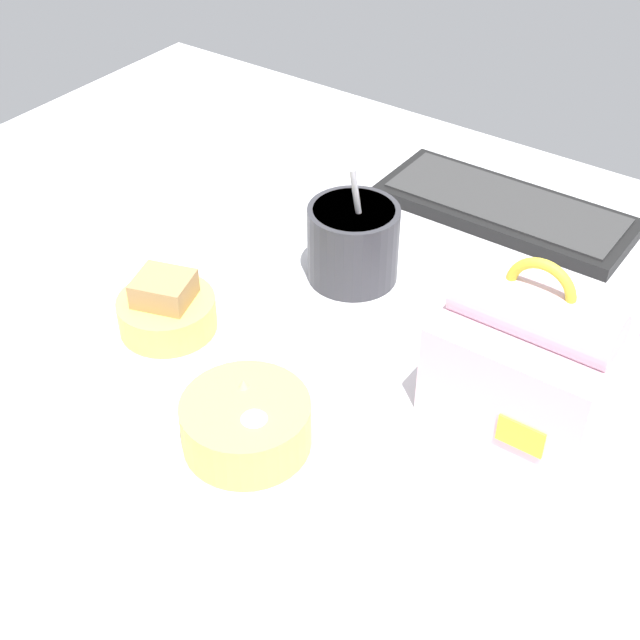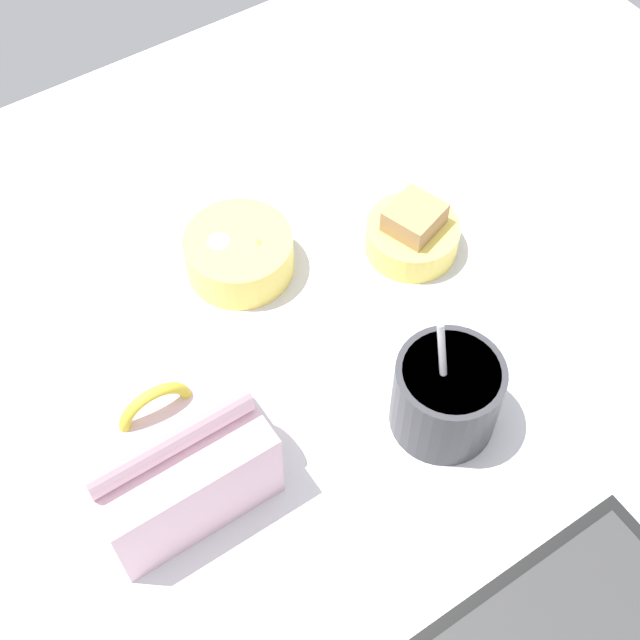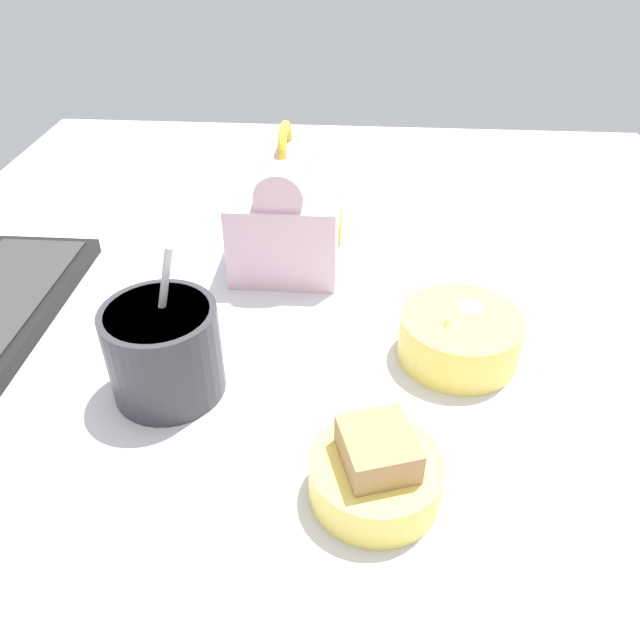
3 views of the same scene
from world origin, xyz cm
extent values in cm
cube|color=silver|center=(0.00, 0.00, 1.00)|extent=(140.00, 110.00, 2.00)
cube|color=beige|center=(21.07, 4.84, 7.04)|extent=(16.43, 12.64, 10.07)
cylinder|color=beige|center=(21.07, 4.84, 13.60)|extent=(15.61, 5.54, 5.54)
cube|color=yellow|center=(23.94, -1.58, 4.77)|extent=(4.60, 0.30, 3.02)
torus|color=yellow|center=(21.07, 4.84, 16.09)|extent=(6.75, 1.00, 6.75)
cylinder|color=#333338|center=(-4.44, 13.44, 6.59)|extent=(10.57, 10.57, 9.18)
cylinder|color=gold|center=(-4.44, 13.44, 10.88)|extent=(9.30, 9.30, 0.60)
cylinder|color=silver|center=(-3.65, 12.91, 12.17)|extent=(0.70, 3.23, 10.41)
cylinder|color=#EFD65B|center=(-15.46, -6.20, 3.91)|extent=(10.64, 10.64, 3.82)
cube|color=#A87F51|center=(-15.46, -6.20, 6.02)|extent=(7.21, 6.87, 5.35)
cylinder|color=#EFD65B|center=(2.40, -14.61, 4.50)|extent=(12.18, 12.18, 4.99)
ellipsoid|color=white|center=(4.23, -15.52, 5.70)|extent=(3.31, 3.31, 3.90)
cone|color=#F4DB84|center=(0.88, -12.91, 5.87)|extent=(5.50, 5.50, 4.24)
sphere|color=#4C5623|center=(2.79, -18.31, 4.48)|extent=(1.46, 1.46, 1.46)
sphere|color=#4C5623|center=(3.30, -17.60, 4.48)|extent=(1.46, 1.46, 1.46)
sphere|color=#4C5623|center=(3.37, -16.73, 4.48)|extent=(1.46, 1.46, 1.46)
sphere|color=#4C5623|center=(2.97, -15.95, 4.48)|extent=(1.46, 1.46, 1.46)
camera|label=1|loc=(41.72, -58.15, 63.79)|focal=50.00mm
camera|label=2|loc=(29.91, 42.76, 81.60)|focal=50.00mm
camera|label=3|loc=(-47.79, -4.12, 43.34)|focal=35.00mm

